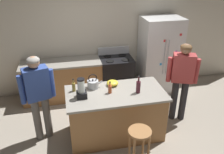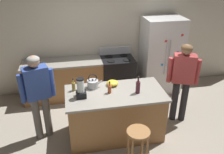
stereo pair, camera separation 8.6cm
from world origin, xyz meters
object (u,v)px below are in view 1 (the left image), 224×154
Objects in this scene: mixing_bowl at (112,83)px; refrigerator at (159,55)px; person_by_island_left at (38,91)px; bottle_vinegar at (74,87)px; kitchen_island at (115,114)px; tea_kettle at (93,84)px; blender_appliance at (81,90)px; bottle_cooking_sauce at (110,89)px; person_by_sink_right at (182,76)px; bar_stool at (139,138)px; stove_range at (116,75)px; bottle_wine at (138,87)px.

refrigerator is at bearing 41.07° from mixing_bowl.
person_by_island_left is at bearing -177.32° from mixing_bowl.
mixing_bowl is at bearing 4.94° from bottle_vinegar.
kitchen_island is 6.24× the size of tea_kettle.
blender_appliance is at bearing -18.44° from person_by_island_left.
person_by_island_left is 7.40× the size of bottle_cooking_sauce.
person_by_sink_right is 4.67× the size of blender_appliance.
kitchen_island is 2.66× the size of bar_stool.
blender_appliance is at bearing -142.55° from refrigerator.
bar_stool is at bearing -75.36° from kitchen_island.
kitchen_island is 0.90m from bottle_vinegar.
person_by_sink_right is 1.46m from bottle_cooking_sauce.
person_by_island_left is at bearing 170.88° from bottle_cooking_sauce.
bottle_vinegar is at bearing 115.26° from blender_appliance.
blender_appliance is 1.47× the size of bottle_vinegar.
refrigerator reaches higher than bar_stool.
tea_kettle is (-1.70, 0.04, -0.00)m from person_by_sink_right.
tea_kettle is at bearing 51.16° from blender_appliance.
stove_range is 0.67× the size of person_by_sink_right.
bottle_wine is at bearing -163.02° from person_by_sink_right.
person_by_island_left is (-2.72, -1.30, 0.07)m from refrigerator.
tea_kettle is (0.94, 0.05, 0.01)m from person_by_island_left.
person_by_sink_right is (-0.08, -1.29, 0.08)m from refrigerator.
bottle_cooking_sauce reaches higher than stove_range.
person_by_sink_right is 2.04m from bottle_vinegar.
stove_range is 1.68× the size of bar_stool.
bottle_cooking_sauce is 1.02× the size of mixing_bowl.
person_by_sink_right reaches higher than stove_range.
stove_range reaches higher than mixing_bowl.
bottle_cooking_sauce is at bearing -111.05° from mixing_bowl.
tea_kettle reaches higher than bar_stool.
person_by_sink_right is at bearing -1.33° from tea_kettle.
tea_kettle is at bearing 178.67° from person_by_sink_right.
bar_stool is 1.41m from bottle_vinegar.
stove_range is at bearing 85.87° from bar_stool.
stove_range reaches higher than kitchen_island.
mixing_bowl is at bearing 2.68° from person_by_island_left.
kitchen_island is at bearing -171.19° from person_by_sink_right.
bar_stool is (-1.14, -0.98, -0.48)m from person_by_sink_right.
refrigerator reaches higher than person_by_sink_right.
bottle_vinegar reaches higher than bottle_cooking_sauce.
stove_range is 1.70m from bottle_wine.
tea_kettle is (-0.36, 0.25, 0.53)m from kitchen_island.
blender_appliance is 1.09× the size of bottle_wine.
refrigerator is at bearing 35.15° from tea_kettle.
bar_stool is 0.87m from bottle_wine.
refrigerator is 2.79× the size of bar_stool.
bottle_cooking_sauce is at bearing -17.85° from bottle_vinegar.
bottle_cooking_sauce reaches higher than kitchen_island.
bar_stool is at bearing -104.40° from bottle_wine.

